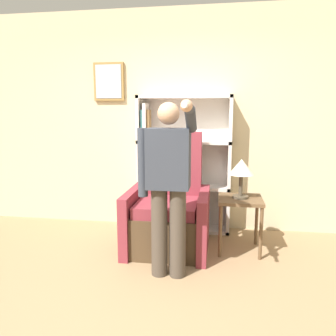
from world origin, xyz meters
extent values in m
plane|color=#937551|center=(0.00, 0.00, 0.00)|extent=(14.00, 14.00, 0.00)
cube|color=beige|center=(0.00, 2.03, 1.40)|extent=(8.00, 0.06, 2.80)
cube|color=olive|center=(-0.89, 1.98, 1.91)|extent=(0.40, 0.04, 0.48)
cube|color=#9EB2C6|center=(-0.89, 1.96, 1.91)|extent=(0.34, 0.01, 0.42)
cube|color=silver|center=(-0.46, 1.85, 0.86)|extent=(0.04, 0.28, 1.72)
cube|color=silver|center=(0.67, 1.85, 0.86)|extent=(0.04, 0.28, 1.72)
cube|color=silver|center=(0.11, 1.98, 0.86)|extent=(1.17, 0.01, 1.72)
cube|color=silver|center=(0.11, 1.85, 0.02)|extent=(1.17, 0.28, 0.04)
cube|color=silver|center=(0.11, 1.85, 0.57)|extent=(1.17, 0.28, 0.04)
cube|color=silver|center=(0.11, 1.85, 1.15)|extent=(1.17, 0.28, 0.04)
cube|color=silver|center=(0.11, 1.85, 1.70)|extent=(1.17, 0.28, 0.04)
cube|color=#9E7A47|center=(-0.42, 1.85, 0.29)|extent=(0.03, 0.21, 0.50)
cube|color=gold|center=(-0.37, 1.85, 0.25)|extent=(0.05, 0.18, 0.43)
cube|color=#5B99A8|center=(-0.34, 1.85, 0.26)|extent=(0.02, 0.23, 0.43)
cube|color=#1E47B2|center=(-0.42, 1.85, 0.84)|extent=(0.03, 0.21, 0.49)
cube|color=#238438|center=(-0.37, 1.85, 0.85)|extent=(0.04, 0.18, 0.50)
cube|color=#5B99A8|center=(-0.33, 1.85, 0.81)|extent=(0.03, 0.16, 0.43)
cube|color=#337070|center=(-0.42, 1.85, 1.36)|extent=(0.03, 0.22, 0.38)
cube|color=white|center=(-0.38, 1.85, 1.40)|extent=(0.04, 0.22, 0.46)
cube|color=#9E7A47|center=(-0.34, 1.85, 1.36)|extent=(0.03, 0.16, 0.38)
cube|color=#4C3823|center=(0.00, 1.20, 0.22)|extent=(0.69, 0.76, 0.44)
cube|color=maroon|center=(0.00, 1.16, 0.50)|extent=(0.65, 0.64, 0.12)
cube|color=maroon|center=(0.00, 1.53, 0.76)|extent=(0.69, 0.16, 1.07)
cube|color=maroon|center=(-0.39, 1.20, 0.33)|extent=(0.10, 0.84, 0.67)
cube|color=maroon|center=(0.39, 1.20, 0.33)|extent=(0.10, 0.84, 0.67)
cylinder|color=#473D33|center=(0.01, 0.62, 0.42)|extent=(0.15, 0.15, 0.84)
cylinder|color=#473D33|center=(0.18, 0.62, 0.42)|extent=(0.15, 0.15, 0.84)
cube|color=#333842|center=(0.10, 0.62, 1.11)|extent=(0.38, 0.24, 0.54)
sphere|color=tan|center=(0.10, 0.62, 1.50)|extent=(0.20, 0.20, 0.20)
cylinder|color=#333842|center=(-0.14, 0.62, 1.07)|extent=(0.09, 0.09, 0.62)
cylinder|color=#333842|center=(0.30, 0.50, 1.46)|extent=(0.09, 0.28, 0.23)
cylinder|color=#333842|center=(0.30, 0.26, 1.55)|extent=(0.08, 0.27, 0.10)
sphere|color=tan|center=(0.30, 0.13, 1.56)|extent=(0.09, 0.09, 0.09)
cylinder|color=white|center=(0.30, 0.03, 1.56)|extent=(0.04, 0.15, 0.04)
cube|color=brown|center=(0.78, 1.29, 0.58)|extent=(0.47, 0.47, 0.04)
cylinder|color=brown|center=(0.58, 1.09, 0.28)|extent=(0.04, 0.04, 0.56)
cylinder|color=brown|center=(0.99, 1.09, 0.28)|extent=(0.04, 0.04, 0.56)
cylinder|color=brown|center=(0.58, 1.50, 0.28)|extent=(0.04, 0.04, 0.56)
cylinder|color=brown|center=(0.99, 1.50, 0.28)|extent=(0.04, 0.04, 0.56)
cylinder|color=#4C4233|center=(0.78, 1.29, 0.61)|extent=(0.17, 0.17, 0.02)
cylinder|color=#4C4233|center=(0.78, 1.29, 0.74)|extent=(0.04, 0.04, 0.23)
cone|color=beige|center=(0.78, 1.29, 0.94)|extent=(0.27, 0.27, 0.17)
camera|label=1|loc=(0.54, -2.23, 1.51)|focal=35.00mm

